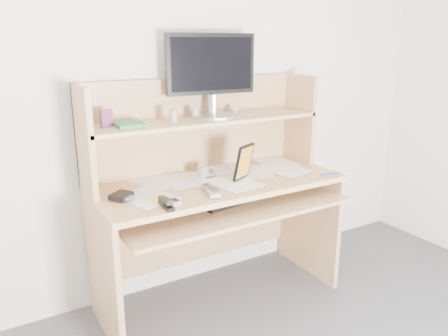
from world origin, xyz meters
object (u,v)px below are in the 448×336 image
game_case (244,162)px  monitor (212,73)px  desk (212,186)px  keyboard (234,198)px  tv_remote (211,190)px

game_case → monitor: monitor is taller
desk → monitor: bearing=59.9°
keyboard → monitor: size_ratio=0.87×
desk → game_case: desk is taller
desk → game_case: (0.12, -0.14, 0.16)m
game_case → monitor: (-0.06, 0.25, 0.47)m
keyboard → tv_remote: bearing=-168.3°
tv_remote → monitor: 0.69m
keyboard → game_case: 0.21m
keyboard → tv_remote: size_ratio=2.43×
tv_remote → monitor: size_ratio=0.36×
tv_remote → game_case: bearing=34.3°
monitor → desk: bearing=-116.6°
desk → monitor: 0.65m
desk → tv_remote: bearing=-120.3°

